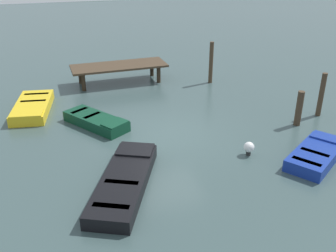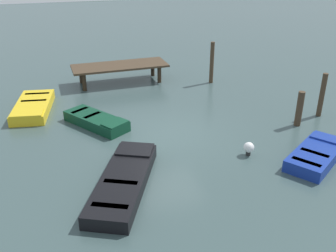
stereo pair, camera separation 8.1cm
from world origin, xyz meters
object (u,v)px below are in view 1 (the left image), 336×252
(rowboat_yellow, at_px, (33,107))
(mooring_piling_near_left, at_px, (211,63))
(dock_segment, at_px, (119,67))
(marker_buoy, at_px, (249,148))
(rowboat_dark_green, at_px, (96,121))
(rowboat_blue, at_px, (316,154))
(mooring_piling_mid_left, at_px, (321,95))
(rowboat_black, at_px, (125,181))
(mooring_piling_mid_right, at_px, (299,108))

(rowboat_yellow, xyz_separation_m, mooring_piling_near_left, (8.76, 1.38, 0.84))
(dock_segment, relative_size, marker_buoy, 10.12)
(rowboat_dark_green, distance_m, rowboat_blue, 8.16)
(mooring_piling_mid_left, distance_m, marker_buoy, 4.93)
(mooring_piling_near_left, distance_m, marker_buoy, 7.68)
(rowboat_black, bearing_deg, mooring_piling_mid_left, -47.27)
(rowboat_blue, distance_m, mooring_piling_near_left, 8.45)
(dock_segment, relative_size, mooring_piling_mid_left, 2.64)
(mooring_piling_near_left, bearing_deg, marker_buoy, -103.00)
(mooring_piling_mid_left, distance_m, mooring_piling_near_left, 5.91)
(mooring_piling_mid_right, relative_size, marker_buoy, 2.93)
(dock_segment, xyz_separation_m, rowboat_yellow, (-4.26, -2.72, -0.62))
(mooring_piling_mid_left, xyz_separation_m, mooring_piling_near_left, (-2.66, 5.27, 0.14))
(rowboat_dark_green, distance_m, rowboat_yellow, 3.28)
(dock_segment, distance_m, rowboat_blue, 10.86)
(mooring_piling_mid_left, bearing_deg, mooring_piling_mid_right, -158.19)
(mooring_piling_mid_right, relative_size, mooring_piling_near_left, 0.66)
(dock_segment, bearing_deg, rowboat_black, -101.55)
(rowboat_blue, relative_size, marker_buoy, 5.97)
(rowboat_black, distance_m, mooring_piling_mid_left, 9.24)
(mooring_piling_mid_left, height_order, mooring_piling_near_left, mooring_piling_near_left)
(dock_segment, bearing_deg, rowboat_yellow, -149.34)
(rowboat_dark_green, bearing_deg, marker_buoy, 16.46)
(mooring_piling_mid_left, bearing_deg, dock_segment, 137.25)
(dock_segment, height_order, mooring_piling_mid_right, mooring_piling_mid_right)
(rowboat_blue, bearing_deg, dock_segment, 81.29)
(marker_buoy, bearing_deg, mooring_piling_mid_left, 26.36)
(mooring_piling_mid_right, distance_m, mooring_piling_near_left, 5.98)
(rowboat_yellow, relative_size, marker_buoy, 7.01)
(mooring_piling_mid_left, xyz_separation_m, mooring_piling_mid_right, (-1.40, -0.56, -0.22))
(rowboat_yellow, distance_m, mooring_piling_mid_right, 10.98)
(rowboat_black, relative_size, mooring_piling_near_left, 1.96)
(rowboat_yellow, height_order, rowboat_black, same)
(rowboat_black, xyz_separation_m, marker_buoy, (4.38, 0.65, 0.07))
(mooring_piling_mid_right, bearing_deg, rowboat_dark_green, 163.66)
(dock_segment, bearing_deg, mooring_piling_mid_right, -53.14)
(rowboat_blue, bearing_deg, mooring_piling_near_left, 57.04)
(dock_segment, xyz_separation_m, mooring_piling_near_left, (4.50, -1.34, 0.23))
(dock_segment, xyz_separation_m, rowboat_black, (-1.61, -9.44, -0.62))
(rowboat_blue, height_order, marker_buoy, marker_buoy)
(rowboat_yellow, bearing_deg, mooring_piling_mid_left, 80.03)
(rowboat_black, bearing_deg, rowboat_yellow, 46.41)
(dock_segment, height_order, mooring_piling_mid_left, mooring_piling_mid_left)
(dock_segment, height_order, mooring_piling_near_left, mooring_piling_near_left)
(rowboat_blue, bearing_deg, rowboat_dark_green, 109.27)
(dock_segment, xyz_separation_m, marker_buoy, (2.78, -8.79, -0.55))
(rowboat_blue, relative_size, rowboat_black, 0.69)
(rowboat_blue, bearing_deg, rowboat_yellow, 107.36)
(rowboat_blue, distance_m, mooring_piling_mid_left, 4.02)
(dock_segment, bearing_deg, rowboat_dark_green, -112.39)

